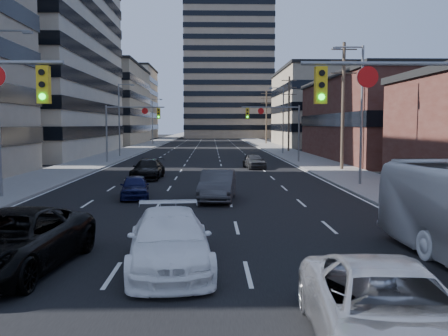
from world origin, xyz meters
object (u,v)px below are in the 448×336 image
silver_suv (390,313)px  sedan_blue (135,187)px  white_van (170,241)px  black_pickup (12,242)px

silver_suv → sedan_blue: (-7.17, 18.75, -0.15)m
white_van → sedan_blue: (-2.99, 13.35, -0.16)m
black_pickup → silver_suv: 9.90m
white_van → sedan_blue: bearing=97.0°
black_pickup → silver_suv: (8.41, -5.22, -0.05)m
sedan_blue → silver_suv: bearing=-76.5°
white_van → silver_suv: bearing=-57.9°
white_van → silver_suv: 6.83m
sedan_blue → black_pickup: bearing=-102.6°
white_van → silver_suv: (4.18, -5.41, -0.01)m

